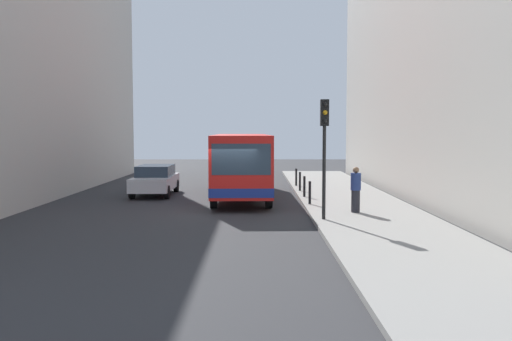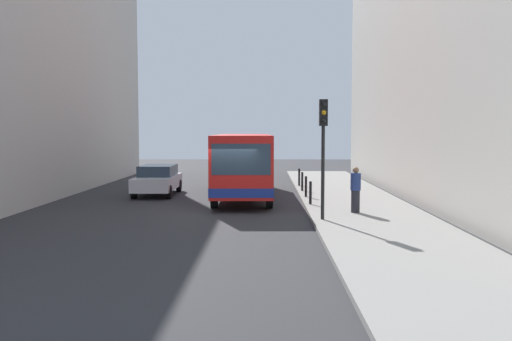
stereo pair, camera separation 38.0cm
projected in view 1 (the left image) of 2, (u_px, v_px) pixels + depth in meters
The scene contains 11 objects.
ground_plane at pixel (226, 212), 21.71m from camera, with size 80.00×80.00×0.00m, color #2D2D30.
sidewalk at pixel (363, 210), 21.69m from camera, with size 4.40×40.00×0.15m, color gray.
building_right at pixel (483, 35), 25.13m from camera, with size 7.00×32.00×15.10m, color #BCB7AD.
bus at pixel (243, 161), 26.57m from camera, with size 2.81×11.08×3.00m.
car_beside_bus at pixel (157, 179), 27.27m from camera, with size 1.87×4.40×1.48m.
traffic_light at pixel (326, 136), 18.76m from camera, with size 0.28×0.33×4.10m.
bollard_near at pixel (311, 193), 22.83m from camera, with size 0.11×0.11×0.95m, color black.
bollard_mid at pixel (306, 186), 25.40m from camera, with size 0.11×0.11×0.95m, color black.
bollard_far at pixel (301, 181), 27.97m from camera, with size 0.11×0.11×0.95m, color black.
bollard_farthest at pixel (297, 177), 30.53m from camera, with size 0.11×0.11×0.95m, color black.
pedestrian_near_signal at pixel (357, 190), 20.52m from camera, with size 0.38×0.38×1.70m.
Camera 1 is at (1.22, -21.53, 3.19)m, focal length 38.70 mm.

